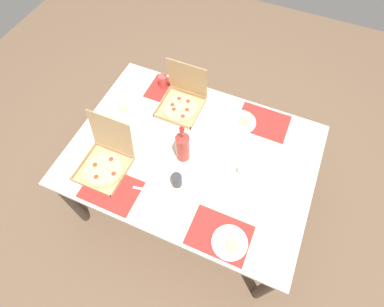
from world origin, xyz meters
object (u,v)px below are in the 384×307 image
Objects in this scene: plate_middle at (230,243)px; plate_near_left at (124,111)px; cup_red at (163,81)px; condiment_bowl at (243,171)px; plate_near_right at (241,122)px; plate_far_right at (214,157)px; cup_clear_right at (176,180)px; soda_bottle at (183,146)px; pizza_box_corner_right at (105,161)px; pizza_box_center at (182,101)px.

plate_middle and plate_near_left have the same top height.
plate_near_left is 1.92× the size of cup_red.
plate_near_left is at bearing 172.27° from condiment_bowl.
plate_near_right is 0.40m from condiment_bowl.
plate_far_right is (-0.29, 0.50, -0.00)m from plate_middle.
plate_near_right is at bearing -8.41° from cup_red.
cup_clear_right reaches higher than condiment_bowl.
cup_clear_right is (-0.23, -0.62, 0.04)m from plate_near_right.
cup_clear_right is at bearing -146.46° from condiment_bowl.
cup_red is (-0.40, 0.52, -0.08)m from soda_bottle.
pizza_box_corner_right is 0.70m from pizza_box_center.
pizza_box_center is at bearing 129.23° from plate_middle.
plate_far_right is at bearing -40.31° from pizza_box_center.
plate_near_right is at bearing 16.80° from plate_near_left.
plate_near_right is at bearing 3.02° from pizza_box_center.
cup_clear_right is at bearing -32.06° from plate_near_left.
cup_clear_right is (0.60, -0.37, 0.04)m from plate_near_left.
plate_middle is at bearing -46.88° from cup_red.
cup_red is at bearing 149.39° from condiment_bowl.
soda_bottle is at bearing 30.97° from pizza_box_corner_right.
plate_middle is at bearing -59.88° from plate_far_right.
plate_near_left reaches higher than plate_far_right.
plate_near_right is 0.86m from plate_near_left.
cup_red is at bearing 127.61° from soda_bottle.
plate_far_right is 0.21m from condiment_bowl.
soda_bottle is at bearing 138.74° from plate_middle.
cup_red is at bearing 66.20° from plate_near_left.
cup_clear_right reaches higher than plate_near_right.
plate_near_left is (-0.75, 0.10, 0.00)m from plate_far_right.
plate_near_right is 1.02× the size of plate_middle.
plate_far_right is 0.32m from cup_clear_right.
pizza_box_center is 0.46m from plate_near_right.
plate_near_right is at bearing 69.88° from cup_clear_right.
cup_red is at bearing 143.10° from plate_far_right.
pizza_box_corner_right is at bearing -92.55° from cup_red.
pizza_box_corner_right is 1.65× the size of plate_far_right.
plate_near_right and plate_near_left have the same top height.
plate_far_right is (0.63, 0.33, -0.04)m from pizza_box_corner_right.
cup_clear_right is 0.93× the size of cup_red.
cup_red reaches higher than plate_far_right.
plate_far_right is 0.24m from soda_bottle.
cup_clear_right is at bearing -78.23° from soda_bottle.
plate_near_right is at bearing 110.02° from condiment_bowl.
condiment_bowl is (0.37, 0.24, -0.03)m from cup_clear_right.
cup_red is (-0.44, 0.72, 0.00)m from cup_clear_right.
pizza_box_center reaches higher than cup_clear_right.
cup_clear_right is at bearing -69.05° from pizza_box_center.
plate_far_right is at bearing -102.00° from plate_near_right.
plate_far_right is 1.05× the size of plate_near_left.
pizza_box_center is at bearing 139.69° from plate_far_right.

